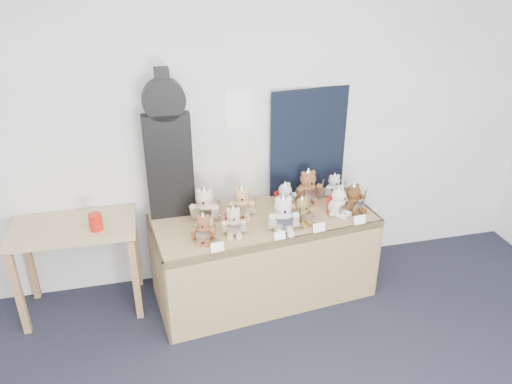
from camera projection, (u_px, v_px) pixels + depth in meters
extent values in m
plane|color=white|center=(192.00, 128.00, 3.85)|extent=(6.00, 0.00, 6.00)
cube|color=white|center=(239.00, 110.00, 3.86)|extent=(0.21, 0.00, 0.30)
cube|color=olive|center=(264.00, 221.00, 3.89)|extent=(1.79, 0.90, 0.06)
cube|color=olive|center=(280.00, 280.00, 3.74)|extent=(1.71, 0.21, 0.72)
cube|color=olive|center=(158.00, 277.00, 3.78)|extent=(0.10, 0.72, 0.72)
cube|color=olive|center=(356.00, 237.00, 4.29)|extent=(0.10, 0.72, 0.72)
cube|color=tan|center=(73.00, 227.00, 3.70)|extent=(0.92, 0.52, 0.04)
cube|color=olive|center=(19.00, 293.00, 3.60)|extent=(0.05, 0.05, 0.72)
cube|color=olive|center=(30.00, 261.00, 3.97)|extent=(0.05, 0.05, 0.72)
cube|color=olive|center=(136.00, 279.00, 3.76)|extent=(0.05, 0.05, 0.72)
cube|color=olive|center=(136.00, 249.00, 4.13)|extent=(0.05, 0.05, 0.72)
cube|color=black|center=(169.00, 167.00, 3.73)|extent=(0.35, 0.10, 0.82)
cylinder|color=black|center=(164.00, 100.00, 3.50)|extent=(0.31, 0.10, 0.31)
cube|color=black|center=(162.00, 82.00, 3.45)|extent=(0.10, 0.09, 0.21)
cube|color=black|center=(309.00, 142.00, 4.10)|extent=(0.67, 0.09, 0.89)
cylinder|color=red|center=(96.00, 222.00, 3.60)|extent=(0.10, 0.10, 0.13)
ellipsoid|color=brown|center=(204.00, 233.00, 3.55)|extent=(0.16, 0.15, 0.14)
sphere|color=brown|center=(203.00, 222.00, 3.51)|extent=(0.10, 0.10, 0.10)
cylinder|color=brown|center=(202.00, 226.00, 3.47)|extent=(0.05, 0.03, 0.04)
sphere|color=black|center=(202.00, 227.00, 3.46)|extent=(0.02, 0.02, 0.02)
sphere|color=brown|center=(198.00, 217.00, 3.49)|extent=(0.03, 0.03, 0.03)
sphere|color=brown|center=(207.00, 217.00, 3.49)|extent=(0.03, 0.03, 0.03)
cylinder|color=brown|center=(194.00, 233.00, 3.53)|extent=(0.06, 0.08, 0.11)
cylinder|color=brown|center=(213.00, 233.00, 3.53)|extent=(0.06, 0.08, 0.11)
cylinder|color=brown|center=(199.00, 241.00, 3.53)|extent=(0.06, 0.10, 0.04)
cylinder|color=brown|center=(208.00, 241.00, 3.53)|extent=(0.06, 0.10, 0.04)
cube|color=white|center=(203.00, 237.00, 3.50)|extent=(0.09, 0.04, 0.08)
cone|color=white|center=(203.00, 216.00, 3.49)|extent=(0.09, 0.09, 0.07)
cube|color=white|center=(215.00, 232.00, 3.52)|extent=(0.02, 0.04, 0.15)
cube|color=white|center=(216.00, 238.00, 3.54)|extent=(0.04, 0.01, 0.01)
ellipsoid|color=tan|center=(234.00, 226.00, 3.63)|extent=(0.16, 0.14, 0.14)
sphere|color=tan|center=(233.00, 214.00, 3.59)|extent=(0.11, 0.11, 0.11)
cylinder|color=tan|center=(234.00, 219.00, 3.55)|extent=(0.05, 0.03, 0.04)
sphere|color=black|center=(234.00, 220.00, 3.54)|extent=(0.02, 0.02, 0.02)
sphere|color=tan|center=(228.00, 210.00, 3.57)|extent=(0.03, 0.03, 0.03)
sphere|color=tan|center=(238.00, 209.00, 3.58)|extent=(0.03, 0.03, 0.03)
cylinder|color=tan|center=(224.00, 227.00, 3.61)|extent=(0.05, 0.08, 0.11)
cylinder|color=tan|center=(243.00, 226.00, 3.62)|extent=(0.05, 0.08, 0.11)
cylinder|color=tan|center=(230.00, 235.00, 3.60)|extent=(0.05, 0.10, 0.04)
cylinder|color=tan|center=(239.00, 234.00, 3.61)|extent=(0.05, 0.10, 0.04)
cube|color=white|center=(234.00, 230.00, 3.58)|extent=(0.10, 0.03, 0.08)
cone|color=white|center=(233.00, 209.00, 3.57)|extent=(0.09, 0.09, 0.07)
cube|color=white|center=(246.00, 224.00, 3.61)|extent=(0.02, 0.04, 0.15)
cube|color=white|center=(246.00, 231.00, 3.63)|extent=(0.04, 0.01, 0.01)
cube|color=#A11213|center=(233.00, 221.00, 3.68)|extent=(0.12, 0.04, 0.13)
ellipsoid|color=beige|center=(283.00, 220.00, 3.68)|extent=(0.20, 0.17, 0.18)
sphere|color=beige|center=(283.00, 206.00, 3.62)|extent=(0.13, 0.13, 0.13)
cylinder|color=beige|center=(285.00, 211.00, 3.58)|extent=(0.06, 0.04, 0.06)
sphere|color=black|center=(285.00, 212.00, 3.56)|extent=(0.02, 0.02, 0.02)
sphere|color=beige|center=(277.00, 200.00, 3.59)|extent=(0.04, 0.04, 0.04)
sphere|color=beige|center=(289.00, 199.00, 3.60)|extent=(0.04, 0.04, 0.04)
cylinder|color=beige|center=(272.00, 222.00, 3.64)|extent=(0.06, 0.10, 0.14)
cylinder|color=beige|center=(295.00, 220.00, 3.66)|extent=(0.06, 0.10, 0.14)
cylinder|color=beige|center=(279.00, 231.00, 3.64)|extent=(0.07, 0.12, 0.05)
cylinder|color=beige|center=(290.00, 230.00, 3.65)|extent=(0.07, 0.12, 0.05)
cube|color=white|center=(285.00, 225.00, 3.61)|extent=(0.12, 0.03, 0.10)
cone|color=white|center=(283.00, 199.00, 3.60)|extent=(0.11, 0.11, 0.09)
cube|color=white|center=(299.00, 217.00, 3.64)|extent=(0.02, 0.05, 0.19)
cube|color=white|center=(299.00, 226.00, 3.68)|extent=(0.06, 0.01, 0.01)
ellipsoid|color=brown|center=(301.00, 216.00, 3.78)|extent=(0.17, 0.16, 0.14)
sphere|color=brown|center=(302.00, 205.00, 3.73)|extent=(0.10, 0.10, 0.10)
cylinder|color=brown|center=(305.00, 208.00, 3.70)|extent=(0.05, 0.04, 0.04)
sphere|color=black|center=(307.00, 209.00, 3.69)|extent=(0.02, 0.02, 0.02)
sphere|color=brown|center=(298.00, 201.00, 3.70)|extent=(0.03, 0.03, 0.03)
sphere|color=brown|center=(306.00, 199.00, 3.73)|extent=(0.03, 0.03, 0.03)
cylinder|color=brown|center=(296.00, 218.00, 3.73)|extent=(0.06, 0.09, 0.11)
cylinder|color=brown|center=(310.00, 213.00, 3.79)|extent=(0.06, 0.09, 0.11)
cylinder|color=brown|center=(302.00, 224.00, 3.74)|extent=(0.07, 0.10, 0.04)
cylinder|color=brown|center=(308.00, 222.00, 3.77)|extent=(0.07, 0.10, 0.04)
cube|color=white|center=(306.00, 218.00, 3.73)|extent=(0.09, 0.04, 0.08)
cone|color=white|center=(302.00, 199.00, 3.71)|extent=(0.09, 0.09, 0.07)
cube|color=white|center=(313.00, 211.00, 3.78)|extent=(0.02, 0.04, 0.15)
cube|color=white|center=(313.00, 217.00, 3.81)|extent=(0.04, 0.02, 0.01)
ellipsoid|color=silver|center=(337.00, 207.00, 3.89)|extent=(0.20, 0.19, 0.15)
sphere|color=silver|center=(338.00, 195.00, 3.85)|extent=(0.11, 0.11, 0.11)
cylinder|color=silver|center=(343.00, 198.00, 3.82)|extent=(0.05, 0.05, 0.05)
sphere|color=black|center=(345.00, 199.00, 3.81)|extent=(0.02, 0.02, 0.02)
sphere|color=silver|center=(336.00, 192.00, 3.80)|extent=(0.04, 0.04, 0.04)
sphere|color=silver|center=(342.00, 189.00, 3.85)|extent=(0.04, 0.04, 0.04)
cylinder|color=silver|center=(334.00, 210.00, 3.83)|extent=(0.08, 0.09, 0.11)
cylinder|color=silver|center=(345.00, 203.00, 3.93)|extent=(0.08, 0.09, 0.11)
cylinder|color=silver|center=(340.00, 215.00, 3.86)|extent=(0.09, 0.11, 0.05)
cylinder|color=silver|center=(345.00, 212.00, 3.90)|extent=(0.09, 0.11, 0.05)
cube|color=white|center=(344.00, 209.00, 3.86)|extent=(0.09, 0.07, 0.08)
cone|color=white|center=(339.00, 190.00, 3.83)|extent=(0.09, 0.09, 0.07)
cube|color=white|center=(348.00, 200.00, 3.92)|extent=(0.03, 0.04, 0.16)
cube|color=white|center=(347.00, 207.00, 3.95)|extent=(0.04, 0.03, 0.01)
cube|color=#A11213|center=(332.00, 203.00, 3.92)|extent=(0.12, 0.09, 0.14)
ellipsoid|color=#4F321B|center=(352.00, 204.00, 3.93)|extent=(0.20, 0.19, 0.16)
sphere|color=#4F321B|center=(354.00, 192.00, 3.89)|extent=(0.11, 0.11, 0.11)
cylinder|color=#4F321B|center=(358.00, 195.00, 3.86)|extent=(0.05, 0.04, 0.05)
sphere|color=black|center=(360.00, 196.00, 3.85)|extent=(0.02, 0.02, 0.02)
sphere|color=#4F321B|center=(351.00, 188.00, 3.85)|extent=(0.04, 0.04, 0.04)
sphere|color=#4F321B|center=(357.00, 186.00, 3.89)|extent=(0.04, 0.04, 0.04)
cylinder|color=#4F321B|center=(348.00, 207.00, 3.87)|extent=(0.08, 0.10, 0.12)
cylinder|color=#4F321B|center=(360.00, 201.00, 3.96)|extent=(0.08, 0.10, 0.12)
cylinder|color=#4F321B|center=(354.00, 213.00, 3.90)|extent=(0.09, 0.11, 0.05)
cylinder|color=#4F321B|center=(360.00, 210.00, 3.94)|extent=(0.09, 0.11, 0.05)
cube|color=white|center=(358.00, 206.00, 3.89)|extent=(0.10, 0.06, 0.09)
cone|color=white|center=(354.00, 186.00, 3.86)|extent=(0.10, 0.10, 0.07)
cube|color=white|center=(364.00, 198.00, 3.95)|extent=(0.03, 0.04, 0.16)
cube|color=white|center=(363.00, 205.00, 3.98)|extent=(0.04, 0.03, 0.01)
ellipsoid|color=#C1B28C|center=(205.00, 211.00, 3.80)|extent=(0.21, 0.20, 0.18)
sphere|color=#C1B28C|center=(204.00, 197.00, 3.75)|extent=(0.13, 0.13, 0.13)
cylinder|color=#C1B28C|center=(204.00, 202.00, 3.70)|extent=(0.06, 0.04, 0.06)
sphere|color=black|center=(203.00, 203.00, 3.68)|extent=(0.02, 0.02, 0.02)
sphere|color=#C1B28C|center=(198.00, 191.00, 3.73)|extent=(0.04, 0.04, 0.04)
sphere|color=#C1B28C|center=(210.00, 191.00, 3.72)|extent=(0.04, 0.04, 0.04)
cylinder|color=#C1B28C|center=(194.00, 211.00, 3.78)|extent=(0.08, 0.11, 0.14)
cylinder|color=#C1B28C|center=(216.00, 212.00, 3.78)|extent=(0.08, 0.11, 0.14)
cylinder|color=#C1B28C|center=(199.00, 221.00, 3.77)|extent=(0.08, 0.13, 0.05)
cylinder|color=#C1B28C|center=(210.00, 221.00, 3.77)|extent=(0.08, 0.13, 0.05)
cube|color=white|center=(204.00, 215.00, 3.74)|extent=(0.12, 0.05, 0.10)
cone|color=white|center=(204.00, 191.00, 3.72)|extent=(0.11, 0.11, 0.09)
cube|color=white|center=(219.00, 210.00, 3.75)|extent=(0.03, 0.05, 0.19)
cube|color=white|center=(220.00, 218.00, 3.78)|extent=(0.05, 0.02, 0.01)
ellipsoid|color=tan|center=(242.00, 207.00, 3.88)|extent=(0.18, 0.16, 0.16)
sphere|color=tan|center=(242.00, 195.00, 3.83)|extent=(0.12, 0.12, 0.12)
cylinder|color=tan|center=(242.00, 199.00, 3.79)|extent=(0.05, 0.03, 0.05)
sphere|color=black|center=(242.00, 200.00, 3.77)|extent=(0.02, 0.02, 0.02)
sphere|color=tan|center=(236.00, 190.00, 3.81)|extent=(0.04, 0.04, 0.04)
sphere|color=tan|center=(247.00, 189.00, 3.81)|extent=(0.04, 0.04, 0.04)
cylinder|color=tan|center=(232.00, 208.00, 3.85)|extent=(0.06, 0.09, 0.12)
cylinder|color=tan|center=(252.00, 207.00, 3.86)|extent=(0.06, 0.09, 0.12)
cylinder|color=tan|center=(238.00, 216.00, 3.85)|extent=(0.06, 0.11, 0.05)
cylinder|color=tan|center=(247.00, 216.00, 3.85)|extent=(0.06, 0.11, 0.05)
cube|color=white|center=(242.00, 211.00, 3.82)|extent=(0.11, 0.03, 0.09)
cone|color=white|center=(242.00, 189.00, 3.81)|extent=(0.10, 0.10, 0.08)
cube|color=white|center=(255.00, 205.00, 3.84)|extent=(0.02, 0.04, 0.17)
cube|color=white|center=(255.00, 212.00, 3.87)|extent=(0.05, 0.01, 0.01)
ellipsoid|color=beige|center=(285.00, 201.00, 3.98)|extent=(0.19, 0.18, 0.14)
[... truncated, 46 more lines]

